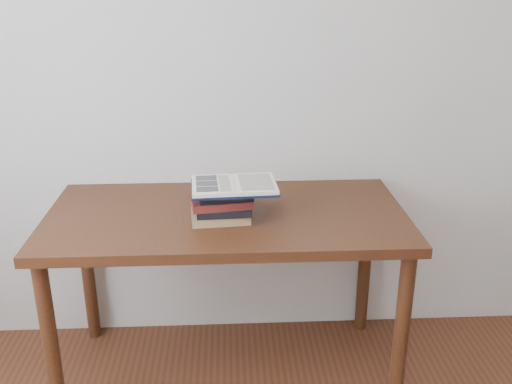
{
  "coord_description": "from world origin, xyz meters",
  "views": [
    {
      "loc": [
        0.03,
        -0.79,
        1.72
      ],
      "look_at": [
        0.14,
        1.24,
        0.93
      ],
      "focal_mm": 40.0,
      "sensor_mm": 36.0,
      "label": 1
    }
  ],
  "objects": [
    {
      "name": "room_shell",
      "position": [
        -0.08,
        0.01,
        1.63
      ],
      "size": [
        3.54,
        3.54,
        2.62
      ],
      "color": "beige",
      "rests_on": "ground"
    },
    {
      "name": "desk",
      "position": [
        0.02,
        1.38,
        0.7
      ],
      "size": [
        1.48,
        0.74,
        0.79
      ],
      "color": "#432610",
      "rests_on": "ground"
    },
    {
      "name": "open_book",
      "position": [
        0.06,
        1.32,
        0.93
      ],
      "size": [
        0.35,
        0.25,
        0.03
      ],
      "rotation": [
        0.0,
        0.0,
        0.06
      ],
      "color": "black",
      "rests_on": "book_stack"
    },
    {
      "name": "book_stack",
      "position": [
        0.01,
        1.31,
        0.86
      ],
      "size": [
        0.26,
        0.21,
        0.13
      ],
      "color": "#95694C",
      "rests_on": "desk"
    }
  ]
}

